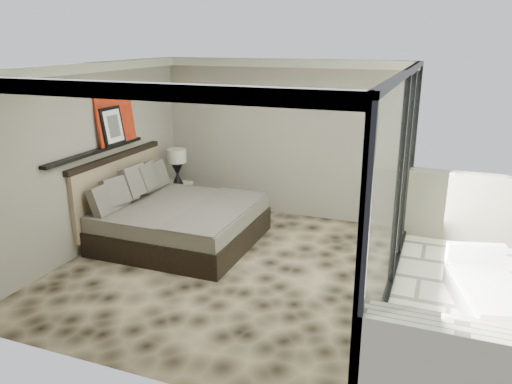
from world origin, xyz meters
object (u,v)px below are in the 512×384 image
(bed, at_px, (175,219))
(nightstand, at_px, (177,197))
(lounger, at_px, (489,295))
(table_lamp, at_px, (177,162))

(bed, bearing_deg, nightstand, 119.23)
(lounger, bearing_deg, nightstand, 145.82)
(bed, height_order, table_lamp, bed)
(lounger, bearing_deg, table_lamp, 145.85)
(bed, xyz_separation_m, table_lamp, (-0.71, 1.35, 0.57))
(bed, height_order, nightstand, bed)
(table_lamp, height_order, lounger, table_lamp)
(nightstand, xyz_separation_m, lounger, (5.35, -1.86, -0.06))
(nightstand, bearing_deg, bed, -41.50)
(bed, height_order, lounger, bed)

